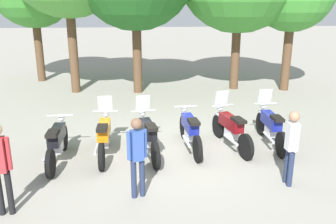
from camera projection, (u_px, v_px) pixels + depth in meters
The scene contains 10 objects.
ground_plane at pixel (170, 152), 9.29m from camera, with size 80.00×80.00×0.00m, color gray.
motorcycle_0 at pixel (57, 142), 8.59m from camera, with size 0.62×2.19×0.99m.
motorcycle_1 at pixel (104, 136), 8.93m from camera, with size 0.62×2.19×1.37m.
motorcycle_2 at pixel (148, 135), 8.98m from camera, with size 0.65×2.17×1.37m.
motorcycle_3 at pixel (190, 130), 9.34m from camera, with size 0.62×2.19×0.99m.
motorcycle_4 at pixel (231, 128), 9.45m from camera, with size 0.72×2.16×1.37m.
motorcycle_5 at pixel (271, 126), 9.60m from camera, with size 0.62×2.19×1.37m.
person_0 at pixel (137, 152), 6.92m from camera, with size 0.41×0.27×1.63m.
person_1 at pixel (291, 143), 7.40m from camera, with size 0.22×0.40×1.61m.
person_2 at pixel (0, 162), 6.32m from camera, with size 0.40×0.24×1.74m.
Camera 1 is at (-0.77, -8.52, 3.76)m, focal length 39.02 mm.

